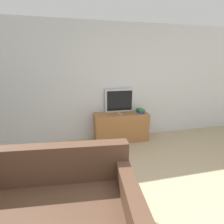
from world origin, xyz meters
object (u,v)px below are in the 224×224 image
couch (47,220)px  book_stack (140,111)px  television (119,100)px  remote_on_stand (119,114)px  tv_stand (121,127)px

couch → book_stack: bearing=56.1°
television → couch: bearing=-119.7°
book_stack → remote_on_stand: (-0.51, 0.00, -0.03)m
tv_stand → remote_on_stand: size_ratio=6.32×
couch → book_stack: (1.82, 2.20, 0.38)m
tv_stand → television: (-0.00, 0.18, 0.59)m
tv_stand → remote_on_stand: 0.34m
book_stack → remote_on_stand: size_ratio=1.15×
tv_stand → book_stack: size_ratio=5.49×
book_stack → remote_on_stand: 0.51m
couch → tv_stand: bearing=64.2°
book_stack → tv_stand: bearing=175.2°
tv_stand → remote_on_stand: (-0.07, -0.03, 0.33)m
tv_stand → couch: bearing=-121.6°
tv_stand → remote_on_stand: bearing=-152.2°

